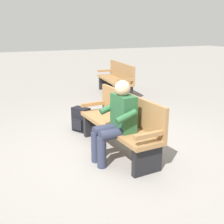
{
  "coord_description": "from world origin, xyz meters",
  "views": [
    {
      "loc": [
        -3.69,
        1.73,
        1.88
      ],
      "look_at": [
        -0.13,
        0.15,
        0.7
      ],
      "focal_mm": 45.25,
      "sensor_mm": 36.0,
      "label": 1
    }
  ],
  "objects_px": {
    "backpack": "(81,120)",
    "person_seated": "(117,119)",
    "bench_far": "(117,79)",
    "bench_near": "(121,123)"
  },
  "relations": [
    {
      "from": "backpack",
      "to": "person_seated",
      "type": "bearing_deg",
      "value": -175.8
    },
    {
      "from": "person_seated",
      "to": "bench_far",
      "type": "xyz_separation_m",
      "value": [
        3.83,
        -1.78,
        -0.17
      ]
    },
    {
      "from": "bench_near",
      "to": "person_seated",
      "type": "distance_m",
      "value": 0.39
    },
    {
      "from": "bench_near",
      "to": "backpack",
      "type": "bearing_deg",
      "value": 11.57
    },
    {
      "from": "bench_near",
      "to": "bench_far",
      "type": "height_order",
      "value": "same"
    },
    {
      "from": "person_seated",
      "to": "bench_near",
      "type": "bearing_deg",
      "value": -41.6
    },
    {
      "from": "person_seated",
      "to": "backpack",
      "type": "relative_size",
      "value": 2.62
    },
    {
      "from": "bench_near",
      "to": "bench_far",
      "type": "bearing_deg",
      "value": -28.13
    },
    {
      "from": "bench_near",
      "to": "bench_far",
      "type": "relative_size",
      "value": 1.0
    },
    {
      "from": "backpack",
      "to": "bench_far",
      "type": "distance_m",
      "value": 3.11
    }
  ]
}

